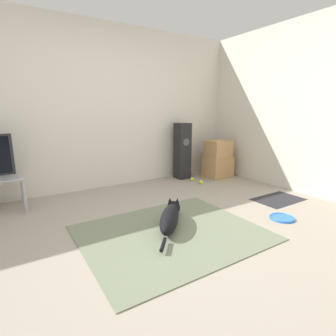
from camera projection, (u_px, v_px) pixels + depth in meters
The scene contains 12 objects.
ground_plane at pixel (162, 240), 2.57m from camera, with size 12.00×12.00×0.00m, color #9E9384.
wall_back at pixel (91, 108), 4.02m from camera, with size 8.00×0.06×2.55m.
wall_right at pixel (321, 108), 3.65m from camera, with size 0.06×8.00×2.55m.
area_rug at pixel (172, 233), 2.72m from camera, with size 1.79×1.48×0.01m.
dog at pixel (170, 217), 2.84m from camera, with size 0.70×0.81×0.22m.
frisbee at pixel (282, 218), 3.07m from camera, with size 0.28×0.28×0.03m.
cardboard_box_lower at pixel (217, 167), 4.95m from camera, with size 0.47×0.41×0.38m.
cardboard_box_upper at pixel (218, 149), 4.87m from camera, with size 0.42×0.36×0.31m.
floor_speaker at pixel (182, 151), 4.80m from camera, with size 0.24×0.24×1.02m.
tennis_ball_by_boxes at pixel (201, 182), 4.50m from camera, with size 0.07×0.07×0.07m.
tennis_ball_near_speaker at pixel (192, 179), 4.70m from camera, with size 0.07×0.07×0.07m.
door_mat at pixel (278, 199), 3.73m from camera, with size 0.71×0.46×0.01m.
Camera 1 is at (-1.21, -2.02, 1.26)m, focal length 28.00 mm.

